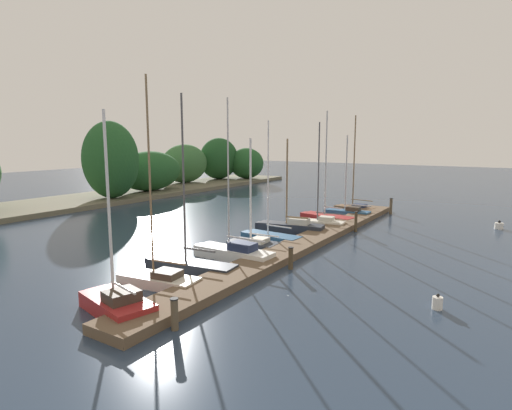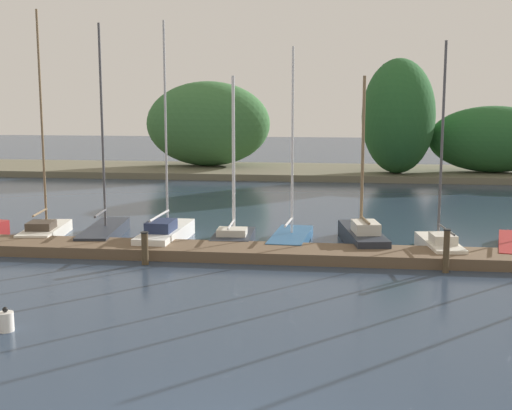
{
  "view_description": "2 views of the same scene",
  "coord_description": "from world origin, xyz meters",
  "px_view_note": "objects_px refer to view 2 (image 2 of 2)",
  "views": [
    {
      "loc": [
        -20.7,
        2.98,
        5.75
      ],
      "look_at": [
        -1.41,
        15.23,
        2.19
      ],
      "focal_mm": 29.47,
      "sensor_mm": 36.0,
      "label": 1
    },
    {
      "loc": [
        1.51,
        -8.68,
        5.11
      ],
      "look_at": [
        -1.43,
        14.13,
        1.49
      ],
      "focal_mm": 48.37,
      "sensor_mm": 36.0,
      "label": 2
    }
  ],
  "objects_px": {
    "sailboat_1": "(46,228)",
    "sailboat_3": "(166,233)",
    "sailboat_7": "(439,243)",
    "sailboat_2": "(105,229)",
    "sailboat_6": "(362,234)",
    "sailboat_4": "(233,234)",
    "sailboat_5": "(291,236)",
    "mooring_piling_2": "(446,251)",
    "channel_buoy_0": "(6,321)",
    "mooring_piling_1": "(145,248)"
  },
  "relations": [
    {
      "from": "sailboat_1",
      "to": "sailboat_2",
      "type": "xyz_separation_m",
      "value": [
        2.15,
        0.28,
        -0.04
      ]
    },
    {
      "from": "sailboat_5",
      "to": "mooring_piling_2",
      "type": "xyz_separation_m",
      "value": [
        4.81,
        -3.47,
        0.39
      ]
    },
    {
      "from": "sailboat_3",
      "to": "sailboat_6",
      "type": "xyz_separation_m",
      "value": [
        6.83,
        0.5,
        0.01
      ]
    },
    {
      "from": "sailboat_1",
      "to": "sailboat_3",
      "type": "distance_m",
      "value": 4.64
    },
    {
      "from": "sailboat_6",
      "to": "mooring_piling_2",
      "type": "height_order",
      "value": "sailboat_6"
    },
    {
      "from": "sailboat_5",
      "to": "sailboat_1",
      "type": "bearing_deg",
      "value": 94.62
    },
    {
      "from": "sailboat_1",
      "to": "sailboat_2",
      "type": "relative_size",
      "value": 1.06
    },
    {
      "from": "sailboat_1",
      "to": "channel_buoy_0",
      "type": "distance_m",
      "value": 10.42
    },
    {
      "from": "sailboat_7",
      "to": "sailboat_3",
      "type": "bearing_deg",
      "value": 80.44
    },
    {
      "from": "sailboat_2",
      "to": "mooring_piling_2",
      "type": "bearing_deg",
      "value": -113.86
    },
    {
      "from": "sailboat_4",
      "to": "mooring_piling_2",
      "type": "relative_size",
      "value": 4.47
    },
    {
      "from": "sailboat_3",
      "to": "mooring_piling_2",
      "type": "height_order",
      "value": "sailboat_3"
    },
    {
      "from": "sailboat_5",
      "to": "channel_buoy_0",
      "type": "distance_m",
      "value": 11.39
    },
    {
      "from": "sailboat_4",
      "to": "sailboat_6",
      "type": "relative_size",
      "value": 1.0
    },
    {
      "from": "sailboat_6",
      "to": "sailboat_4",
      "type": "bearing_deg",
      "value": 82.59
    },
    {
      "from": "sailboat_3",
      "to": "sailboat_5",
      "type": "distance_m",
      "value": 4.41
    },
    {
      "from": "mooring_piling_2",
      "to": "channel_buoy_0",
      "type": "distance_m",
      "value": 12.21
    },
    {
      "from": "sailboat_5",
      "to": "sailboat_4",
      "type": "bearing_deg",
      "value": 98.51
    },
    {
      "from": "channel_buoy_0",
      "to": "sailboat_5",
      "type": "bearing_deg",
      "value": 61.01
    },
    {
      "from": "sailboat_3",
      "to": "sailboat_4",
      "type": "xyz_separation_m",
      "value": [
        2.34,
        0.33,
        -0.05
      ]
    },
    {
      "from": "sailboat_1",
      "to": "sailboat_7",
      "type": "relative_size",
      "value": 1.19
    },
    {
      "from": "sailboat_6",
      "to": "sailboat_1",
      "type": "bearing_deg",
      "value": 81.19
    },
    {
      "from": "mooring_piling_1",
      "to": "channel_buoy_0",
      "type": "height_order",
      "value": "mooring_piling_1"
    },
    {
      "from": "channel_buoy_0",
      "to": "sailboat_7",
      "type": "bearing_deg",
      "value": 40.73
    },
    {
      "from": "sailboat_2",
      "to": "channel_buoy_0",
      "type": "relative_size",
      "value": 13.86
    },
    {
      "from": "sailboat_1",
      "to": "sailboat_3",
      "type": "bearing_deg",
      "value": -102.37
    },
    {
      "from": "sailboat_2",
      "to": "sailboat_5",
      "type": "height_order",
      "value": "sailboat_2"
    },
    {
      "from": "sailboat_3",
      "to": "sailboat_4",
      "type": "distance_m",
      "value": 2.37
    },
    {
      "from": "sailboat_2",
      "to": "sailboat_5",
      "type": "relative_size",
      "value": 1.13
    },
    {
      "from": "sailboat_1",
      "to": "sailboat_5",
      "type": "xyz_separation_m",
      "value": [
        9.0,
        0.14,
        -0.08
      ]
    },
    {
      "from": "mooring_piling_2",
      "to": "sailboat_1",
      "type": "bearing_deg",
      "value": 166.45
    },
    {
      "from": "sailboat_6",
      "to": "sailboat_5",
      "type": "bearing_deg",
      "value": 80.31
    },
    {
      "from": "sailboat_1",
      "to": "sailboat_3",
      "type": "relative_size",
      "value": 1.06
    },
    {
      "from": "sailboat_7",
      "to": "sailboat_2",
      "type": "bearing_deg",
      "value": 77.92
    },
    {
      "from": "mooring_piling_1",
      "to": "sailboat_1",
      "type": "bearing_deg",
      "value": 143.96
    },
    {
      "from": "sailboat_5",
      "to": "sailboat_7",
      "type": "height_order",
      "value": "sailboat_7"
    },
    {
      "from": "sailboat_5",
      "to": "sailboat_7",
      "type": "bearing_deg",
      "value": -97.19
    },
    {
      "from": "mooring_piling_1",
      "to": "sailboat_3",
      "type": "bearing_deg",
      "value": 92.69
    },
    {
      "from": "sailboat_4",
      "to": "sailboat_5",
      "type": "relative_size",
      "value": 0.86
    },
    {
      "from": "sailboat_4",
      "to": "channel_buoy_0",
      "type": "distance_m",
      "value": 10.39
    },
    {
      "from": "sailboat_4",
      "to": "sailboat_5",
      "type": "height_order",
      "value": "sailboat_5"
    },
    {
      "from": "sailboat_4",
      "to": "sailboat_6",
      "type": "bearing_deg",
      "value": -90.39
    },
    {
      "from": "sailboat_7",
      "to": "sailboat_6",
      "type": "bearing_deg",
      "value": 62.43
    },
    {
      "from": "sailboat_1",
      "to": "sailboat_5",
      "type": "bearing_deg",
      "value": -97.0
    },
    {
      "from": "sailboat_2",
      "to": "sailboat_3",
      "type": "height_order",
      "value": "sailboat_2"
    },
    {
      "from": "sailboat_3",
      "to": "sailboat_7",
      "type": "bearing_deg",
      "value": -91.54
    },
    {
      "from": "sailboat_4",
      "to": "sailboat_7",
      "type": "height_order",
      "value": "sailboat_7"
    },
    {
      "from": "sailboat_4",
      "to": "channel_buoy_0",
      "type": "bearing_deg",
      "value": 157.94
    },
    {
      "from": "sailboat_7",
      "to": "mooring_piling_2",
      "type": "xyz_separation_m",
      "value": [
        -0.13,
        -2.52,
        0.29
      ]
    },
    {
      "from": "sailboat_2",
      "to": "sailboat_4",
      "type": "bearing_deg",
      "value": -100.31
    }
  ]
}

